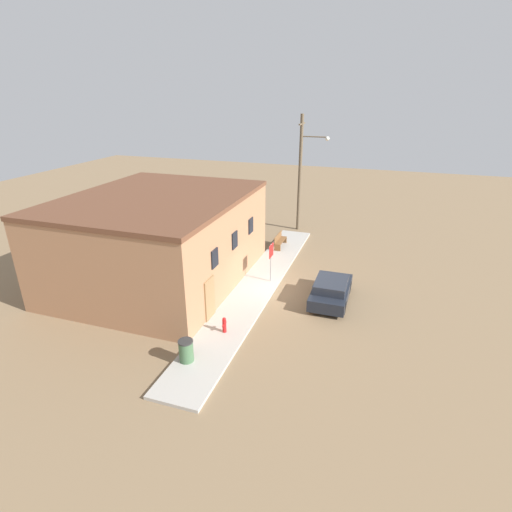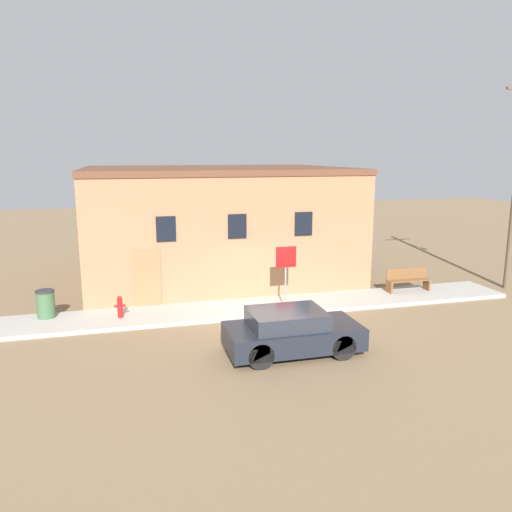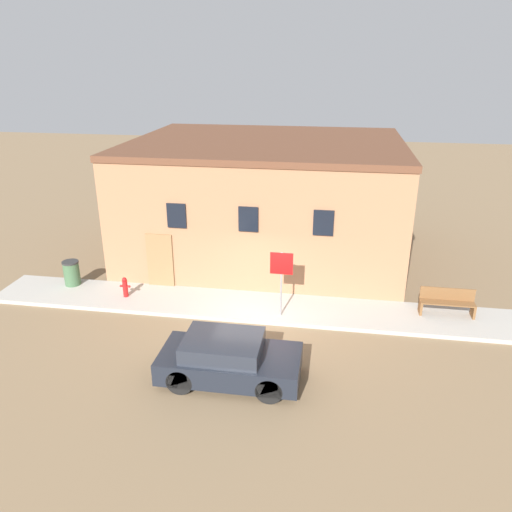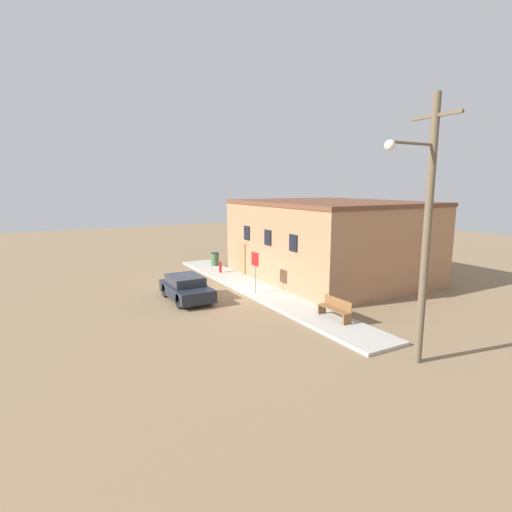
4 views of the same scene
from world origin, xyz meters
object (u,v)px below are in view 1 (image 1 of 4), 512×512
Objects in this scene: stop_sign at (271,255)px; bench at (280,240)px; parked_car at (331,290)px; utility_pole at (302,170)px; fire_hydrant at (224,325)px; trash_bin at (186,351)px.

stop_sign is 5.71m from bench.
bench is 0.47× the size of parked_car.
fire_hydrant is at bearing -179.64° from utility_pole.
parked_car is at bearing -159.31° from utility_pole.
fire_hydrant is 6.23m from parked_car.
stop_sign reaches higher than bench.
trash_bin is at bearing 164.76° from fire_hydrant.
stop_sign is 3.89m from parked_car.
parked_car is at bearing -105.77° from stop_sign.
bench is at bearing 175.29° from utility_pole.
stop_sign is 8.28m from trash_bin.
fire_hydrant is at bearing -177.58° from bench.
fire_hydrant is 0.09× the size of utility_pole.
trash_bin is (-2.41, 0.66, 0.10)m from fire_hydrant.
stop_sign is at bearing -5.01° from fire_hydrant.
utility_pole is at bearing -4.71° from bench.
utility_pole is at bearing -1.76° from trash_bin.
bench is at bearing 2.42° from fire_hydrant.
parked_car is (-11.09, -4.19, -4.08)m from utility_pole.
utility_pole is (4.57, -0.38, 4.11)m from bench.
parked_car is (-6.52, -4.57, 0.03)m from bench.
parked_car reaches higher than trash_bin.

